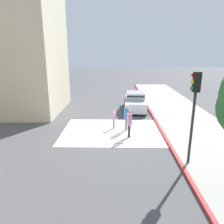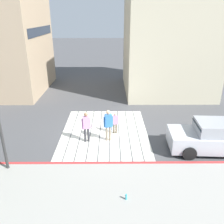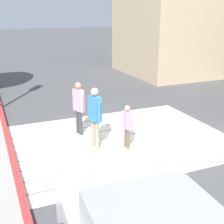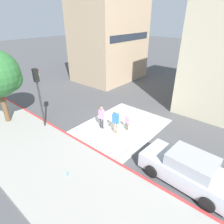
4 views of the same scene
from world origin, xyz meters
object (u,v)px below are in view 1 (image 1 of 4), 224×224
at_px(traffic_light_corner, 194,100).
at_px(pedestrian_child_with_racket, 114,118).
at_px(water_bottle, 192,124).
at_px(pedestrian_adult_trailing, 129,122).
at_px(car_parked_near_curb, 135,102).
at_px(pedestrian_adult_lead, 126,115).

bearing_deg(traffic_light_corner, pedestrian_child_with_racket, -54.10).
relative_size(water_bottle, pedestrian_adult_trailing, 0.13).
distance_m(car_parked_near_curb, pedestrian_child_with_racket, 5.22).
distance_m(car_parked_near_curb, pedestrian_adult_trailing, 6.46).
relative_size(car_parked_near_curb, traffic_light_corner, 1.04).
xyz_separation_m(traffic_light_corner, pedestrian_adult_lead, (2.63, -4.40, -2.01)).
distance_m(traffic_light_corner, water_bottle, 6.13).
distance_m(traffic_light_corner, pedestrian_child_with_racket, 6.32).
distance_m(car_parked_near_curb, pedestrian_adult_lead, 5.35).
relative_size(car_parked_near_curb, pedestrian_adult_trailing, 2.60).
height_order(car_parked_near_curb, pedestrian_child_with_racket, car_parked_near_curb).
height_order(car_parked_near_curb, pedestrian_adult_lead, pedestrian_adult_lead).
bearing_deg(pedestrian_adult_trailing, water_bottle, -157.69).
relative_size(traffic_light_corner, water_bottle, 19.27).
distance_m(traffic_light_corner, pedestrian_adult_lead, 5.50).
height_order(traffic_light_corner, water_bottle, traffic_light_corner).
xyz_separation_m(water_bottle, pedestrian_adult_trailing, (4.48, 1.84, 0.75)).
bearing_deg(traffic_light_corner, car_parked_near_curb, -80.70).
xyz_separation_m(car_parked_near_curb, pedestrian_adult_trailing, (0.93, 6.39, 0.25)).
xyz_separation_m(car_parked_near_curb, pedestrian_child_with_racket, (1.87, 4.87, -0.02)).
relative_size(traffic_light_corner, pedestrian_child_with_racket, 3.33).
height_order(water_bottle, pedestrian_child_with_racket, pedestrian_child_with_racket).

